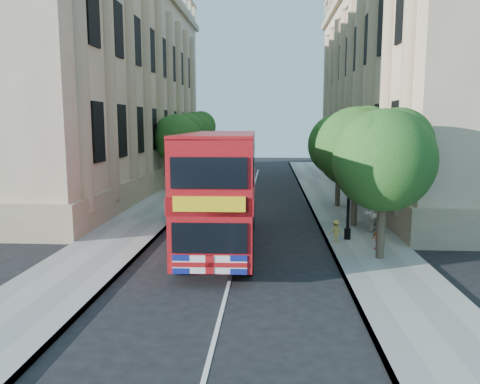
% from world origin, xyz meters
% --- Properties ---
extents(ground, '(120.00, 120.00, 0.00)m').
position_xyz_m(ground, '(0.00, 0.00, 0.00)').
color(ground, black).
rests_on(ground, ground).
extents(pavement_right, '(3.50, 80.00, 0.12)m').
position_xyz_m(pavement_right, '(5.75, 10.00, 0.06)').
color(pavement_right, gray).
rests_on(pavement_right, ground).
extents(pavement_left, '(3.50, 80.00, 0.12)m').
position_xyz_m(pavement_left, '(-5.75, 10.00, 0.06)').
color(pavement_left, gray).
rests_on(pavement_left, ground).
extents(building_right, '(12.00, 38.00, 18.00)m').
position_xyz_m(building_right, '(13.80, 24.00, 9.00)').
color(building_right, tan).
rests_on(building_right, ground).
extents(building_left, '(12.00, 38.00, 18.00)m').
position_xyz_m(building_left, '(-13.80, 24.00, 9.00)').
color(building_left, tan).
rests_on(building_left, ground).
extents(tree_right_near, '(4.00, 4.00, 6.08)m').
position_xyz_m(tree_right_near, '(5.84, 3.03, 4.25)').
color(tree_right_near, '#473828').
rests_on(tree_right_near, ground).
extents(tree_right_mid, '(4.20, 4.20, 6.37)m').
position_xyz_m(tree_right_mid, '(5.84, 9.03, 4.45)').
color(tree_right_mid, '#473828').
rests_on(tree_right_mid, ground).
extents(tree_right_far, '(4.00, 4.00, 6.15)m').
position_xyz_m(tree_right_far, '(5.84, 15.03, 4.31)').
color(tree_right_far, '#473828').
rests_on(tree_right_far, ground).
extents(tree_left_far, '(4.00, 4.00, 6.30)m').
position_xyz_m(tree_left_far, '(-5.96, 22.03, 4.44)').
color(tree_left_far, '#473828').
rests_on(tree_left_far, ground).
extents(tree_left_back, '(4.20, 4.20, 6.65)m').
position_xyz_m(tree_left_back, '(-5.96, 30.03, 4.71)').
color(tree_left_back, '#473828').
rests_on(tree_left_back, ground).
extents(lamp_post, '(0.32, 0.32, 5.16)m').
position_xyz_m(lamp_post, '(5.00, 6.00, 2.51)').
color(lamp_post, black).
rests_on(lamp_post, pavement_right).
extents(double_decker_bus, '(3.15, 10.80, 4.95)m').
position_xyz_m(double_decker_bus, '(-0.73, 4.68, 2.74)').
color(double_decker_bus, '#A10B10').
rests_on(double_decker_bus, ground).
extents(box_van, '(2.16, 5.04, 2.86)m').
position_xyz_m(box_van, '(-2.90, 10.67, 1.40)').
color(box_van, black).
rests_on(box_van, ground).
extents(police_constable, '(0.70, 0.58, 1.65)m').
position_xyz_m(police_constable, '(0.18, 1.00, 0.83)').
color(police_constable, black).
rests_on(police_constable, ground).
extents(woman_pedestrian, '(1.14, 1.13, 1.86)m').
position_xyz_m(woman_pedestrian, '(6.37, 7.63, 1.05)').
color(woman_pedestrian, beige).
rests_on(woman_pedestrian, pavement_right).
extents(child_a, '(0.61, 0.37, 0.98)m').
position_xyz_m(child_a, '(6.02, 4.32, 0.61)').
color(child_a, orange).
rests_on(child_a, pavement_right).
extents(child_b, '(0.67, 0.43, 1.00)m').
position_xyz_m(child_b, '(4.40, 5.53, 0.62)').
color(child_b, gold).
rests_on(child_b, pavement_right).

